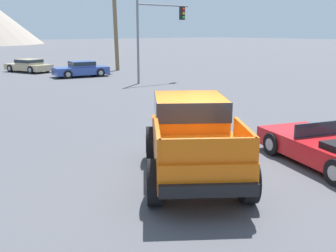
% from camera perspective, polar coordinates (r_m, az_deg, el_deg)
% --- Properties ---
extents(ground_plane, '(320.00, 320.00, 0.00)m').
position_cam_1_polar(ground_plane, '(10.14, 4.10, -6.85)').
color(ground_plane, '#4C4C51').
extents(orange_pickup_truck, '(4.27, 5.03, 1.90)m').
position_cam_1_polar(orange_pickup_truck, '(9.76, 3.51, -0.95)').
color(orange_pickup_truck, orange).
rests_on(orange_pickup_truck, ground_plane).
extents(red_convertible_car, '(2.97, 4.45, 1.08)m').
position_cam_1_polar(red_convertible_car, '(11.44, 22.25, -3.15)').
color(red_convertible_car, red).
rests_on(red_convertible_car, ground_plane).
extents(parked_car_tan, '(3.23, 4.78, 1.14)m').
position_cam_1_polar(parked_car_tan, '(37.16, -19.57, 8.29)').
color(parked_car_tan, tan).
rests_on(parked_car_tan, ground_plane).
extents(parked_car_blue, '(4.43, 2.44, 1.22)m').
position_cam_1_polar(parked_car_blue, '(32.25, -12.48, 8.11)').
color(parked_car_blue, '#334C9E').
rests_on(parked_car_blue, ground_plane).
extents(traffic_light_crosswalk, '(4.50, 0.38, 5.53)m').
position_cam_1_polar(traffic_light_crosswalk, '(28.22, -1.38, 14.38)').
color(traffic_light_crosswalk, slate).
rests_on(traffic_light_crosswalk, ground_plane).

